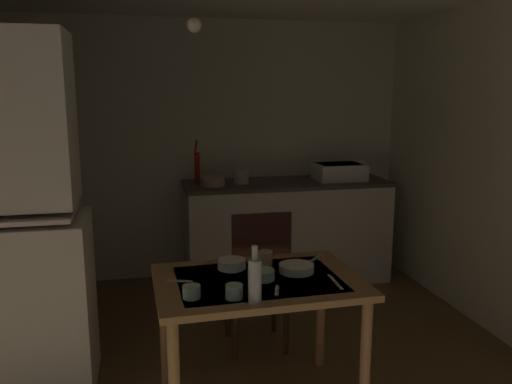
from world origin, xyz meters
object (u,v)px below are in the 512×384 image
object	(u,v)px
mixing_bowl_counter	(212,181)
teacup_cream	(265,258)
glass_bottle	(254,280)
sink_basin	(339,171)
dining_table	(258,296)
chair_far_side	(258,278)
serving_bowl_wide	(263,275)
hand_pump	(197,165)

from	to	relation	value
mixing_bowl_counter	teacup_cream	size ratio (longest dim) A/B	2.54
teacup_cream	glass_bottle	distance (m)	0.55
sink_basin	dining_table	size ratio (longest dim) A/B	0.40
mixing_bowl_counter	chair_far_side	xyz separation A→B (m)	(0.13, -1.22, -0.45)
serving_bowl_wide	teacup_cream	bearing A→B (deg)	73.42
sink_basin	dining_table	bearing A→B (deg)	-122.28
hand_pump	serving_bowl_wide	size ratio (longest dim) A/B	3.03
mixing_bowl_counter	glass_bottle	world-z (taller)	glass_bottle
teacup_cream	mixing_bowl_counter	bearing A→B (deg)	93.00
serving_bowl_wide	glass_bottle	size ratio (longest dim) A/B	0.46
sink_basin	glass_bottle	bearing A→B (deg)	-120.29
sink_basin	mixing_bowl_counter	size ratio (longest dim) A/B	2.01
glass_bottle	serving_bowl_wide	bearing A→B (deg)	69.20
dining_table	serving_bowl_wide	world-z (taller)	serving_bowl_wide
hand_pump	teacup_cream	distance (m)	1.75
serving_bowl_wide	teacup_cream	xyz separation A→B (m)	(0.07, 0.22, 0.02)
sink_basin	serving_bowl_wide	xyz separation A→B (m)	(-1.16, -1.89, -0.23)
chair_far_side	glass_bottle	xyz separation A→B (m)	(-0.22, -0.91, 0.34)
mixing_bowl_counter	teacup_cream	xyz separation A→B (m)	(0.08, -1.62, -0.18)
serving_bowl_wide	glass_bottle	xyz separation A→B (m)	(-0.11, -0.29, 0.09)
teacup_cream	sink_basin	bearing A→B (deg)	56.65
hand_pump	dining_table	xyz separation A→B (m)	(0.11, -1.92, -0.45)
mixing_bowl_counter	chair_far_side	size ratio (longest dim) A/B	0.22
mixing_bowl_counter	glass_bottle	xyz separation A→B (m)	(-0.09, -2.13, -0.10)
sink_basin	hand_pump	bearing A→B (deg)	178.00
chair_far_side	serving_bowl_wide	xyz separation A→B (m)	(-0.11, -0.62, 0.26)
chair_far_side	hand_pump	bearing A→B (deg)	100.69
sink_basin	mixing_bowl_counter	bearing A→B (deg)	-177.58
mixing_bowl_counter	serving_bowl_wide	size ratio (longest dim) A/B	1.70
glass_bottle	hand_pump	bearing A→B (deg)	90.60
chair_far_side	sink_basin	bearing A→B (deg)	50.42
dining_table	serving_bowl_wide	distance (m)	0.13
sink_basin	hand_pump	world-z (taller)	hand_pump
chair_far_side	teacup_cream	bearing A→B (deg)	-96.82
hand_pump	glass_bottle	distance (m)	2.24
serving_bowl_wide	teacup_cream	distance (m)	0.23
chair_far_side	dining_table	bearing A→B (deg)	-102.48
dining_table	chair_far_side	world-z (taller)	chair_far_side
chair_far_side	teacup_cream	distance (m)	0.48
dining_table	glass_bottle	size ratio (longest dim) A/B	3.94
chair_far_side	glass_bottle	size ratio (longest dim) A/B	3.46
dining_table	teacup_cream	size ratio (longest dim) A/B	12.96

